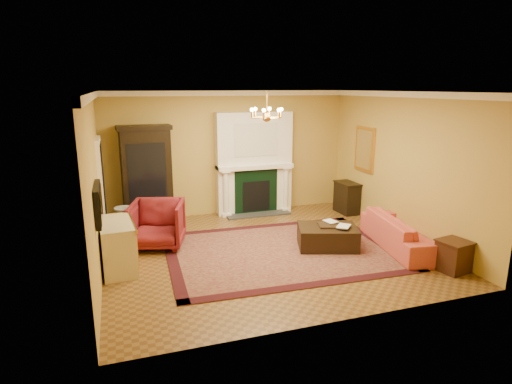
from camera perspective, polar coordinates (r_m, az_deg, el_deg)
name	(u,v)px	position (r m, az deg, el deg)	size (l,w,h in m)	color
floor	(266,251)	(8.39, 1.34, -7.81)	(6.00, 5.50, 0.02)	brown
ceiling	(267,91)	(7.80, 1.46, 13.28)	(6.00, 5.50, 0.02)	white
wall_back	(229,153)	(10.56, -3.67, 5.18)	(6.00, 0.02, 3.00)	#B49C40
wall_front	(340,216)	(5.52, 11.10, -3.15)	(6.00, 0.02, 3.00)	#B49C40
wall_left	(94,186)	(7.52, -20.75, 0.75)	(0.02, 5.50, 3.00)	#B49C40
wall_right	(403,165)	(9.39, 18.99, 3.37)	(0.02, 5.50, 3.00)	#B49C40
fireplace	(254,165)	(10.60, -0.24, 3.57)	(1.90, 0.70, 2.50)	white
crown_molding	(251,94)	(8.71, -0.72, 12.88)	(6.00, 5.50, 0.12)	white
doorway	(102,190)	(9.27, -19.82, 0.30)	(0.08, 1.05, 2.10)	white
tv_panel	(98,204)	(6.97, -20.28, -1.47)	(0.09, 0.95, 0.58)	black
gilt_mirror	(365,149)	(10.48, 14.27, 5.55)	(0.06, 0.76, 1.05)	gold
chandelier	(267,114)	(7.81, 1.45, 10.33)	(0.63, 0.55, 0.53)	gold
oriental_rug	(281,251)	(8.34, 3.33, -7.85)	(4.30, 3.23, 0.02)	#450E18
china_cabinet	(147,177)	(10.05, -14.35, 1.91)	(1.08, 0.49, 2.16)	black
wingback_armchair	(157,222)	(8.63, -13.04, -3.93)	(0.98, 0.92, 1.01)	maroon
pedestal_table	(124,221)	(9.27, -17.16, -3.68)	(0.38, 0.38, 0.68)	black
commode	(117,246)	(7.80, -18.01, -6.83)	(0.54, 1.14, 0.85)	beige
coral_sofa	(403,227)	(8.84, 19.02, -4.44)	(2.18, 0.64, 0.85)	#D34F43
end_table	(453,257)	(8.13, 24.81, -7.84)	(0.45, 0.45, 0.52)	#381A0F
console_table	(347,198)	(10.94, 12.01, -0.81)	(0.38, 0.67, 0.75)	black
leather_ottoman	(327,237)	(8.55, 9.50, -5.90)	(1.12, 0.82, 0.42)	black
ottoman_tray	(331,225)	(8.53, 9.94, -4.38)	(0.48, 0.37, 0.03)	black
book_a	(327,216)	(8.56, 9.43, -3.22)	(0.20, 0.03, 0.27)	gray
book_b	(338,218)	(8.40, 10.89, -3.47)	(0.23, 0.02, 0.31)	gray
topiary_left	(224,156)	(10.30, -4.32, 4.85)	(0.17, 0.17, 0.46)	gray
topiary_right	(276,153)	(10.70, 2.70, 5.18)	(0.17, 0.17, 0.45)	gray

